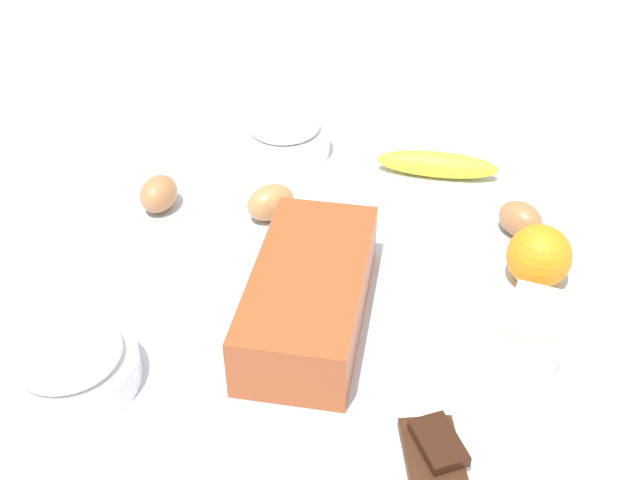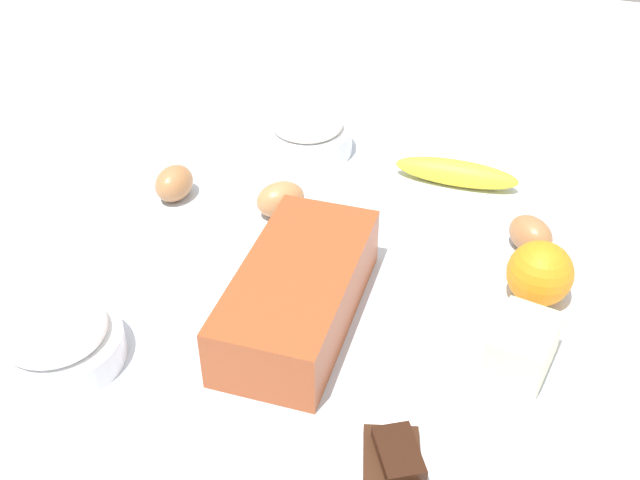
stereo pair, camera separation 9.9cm
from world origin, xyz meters
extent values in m
cube|color=silver|center=(0.00, 0.00, -0.01)|extent=(2.40, 2.40, 0.02)
cube|color=#9E4723|center=(-0.11, -0.01, 0.04)|extent=(0.29, 0.14, 0.08)
cube|color=black|center=(-0.11, -0.01, 0.04)|extent=(0.27, 0.13, 0.07)
cylinder|color=white|center=(0.27, 0.12, 0.02)|extent=(0.15, 0.15, 0.04)
torus|color=white|center=(0.27, 0.12, 0.04)|extent=(0.15, 0.15, 0.01)
ellipsoid|color=white|center=(0.27, 0.12, 0.05)|extent=(0.12, 0.12, 0.04)
cylinder|color=white|center=(-0.27, 0.22, 0.02)|extent=(0.15, 0.15, 0.04)
torus|color=white|center=(-0.27, 0.22, 0.03)|extent=(0.15, 0.15, 0.01)
ellipsoid|color=white|center=(-0.27, 0.22, 0.05)|extent=(0.12, 0.12, 0.04)
ellipsoid|color=yellow|center=(0.26, -0.13, 0.02)|extent=(0.05, 0.19, 0.04)
sphere|color=orange|center=(0.03, -0.28, 0.04)|extent=(0.08, 0.08, 0.08)
cube|color=#F4EDB2|center=(-0.10, -0.28, 0.03)|extent=(0.10, 0.08, 0.06)
ellipsoid|color=#A67044|center=(0.08, 0.26, 0.03)|extent=(0.07, 0.06, 0.05)
ellipsoid|color=#B97D4C|center=(0.09, 0.09, 0.03)|extent=(0.09, 0.09, 0.05)
ellipsoid|color=#A26C41|center=(0.13, -0.26, 0.02)|extent=(0.08, 0.08, 0.05)
cylinder|color=white|center=(-0.29, -0.18, 0.01)|extent=(0.13, 0.13, 0.01)
cube|color=#381E11|center=(-0.29, -0.18, 0.02)|extent=(0.10, 0.08, 0.01)
cube|color=black|center=(-0.28, -0.18, 0.03)|extent=(0.07, 0.07, 0.01)
camera|label=1|loc=(-0.77, -0.17, 0.64)|focal=42.54mm
camera|label=2|loc=(-0.75, -0.27, 0.64)|focal=42.54mm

